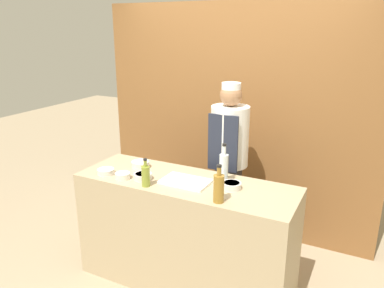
{
  "coord_description": "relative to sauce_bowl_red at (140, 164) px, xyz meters",
  "views": [
    {
      "loc": [
        1.32,
        -2.48,
        2.15
      ],
      "look_at": [
        0.0,
        0.12,
        1.24
      ],
      "focal_mm": 35.0,
      "sensor_mm": 36.0,
      "label": 1
    }
  ],
  "objects": [
    {
      "name": "bottle_vinegar",
      "position": [
        0.89,
        -0.32,
        0.08
      ],
      "size": [
        0.08,
        0.08,
        0.28
      ],
      "color": "olive",
      "rests_on": "counter"
    },
    {
      "name": "sauce_bowl_green",
      "position": [
        -0.18,
        -0.26,
        -0.01
      ],
      "size": [
        0.14,
        0.14,
        0.05
      ],
      "color": "silver",
      "rests_on": "counter"
    },
    {
      "name": "sauce_bowl_red",
      "position": [
        0.0,
        0.0,
        0.0
      ],
      "size": [
        0.16,
        0.16,
        0.06
      ],
      "color": "silver",
      "rests_on": "counter"
    },
    {
      "name": "cutting_board",
      "position": [
        0.52,
        -0.12,
        -0.02
      ],
      "size": [
        0.38,
        0.25,
        0.02
      ],
      "color": "white",
      "rests_on": "counter"
    },
    {
      "name": "counter",
      "position": [
        0.5,
        -0.09,
        -0.51
      ],
      "size": [
        1.83,
        0.62,
        0.96
      ],
      "color": "tan",
      "rests_on": "ground_plane"
    },
    {
      "name": "bottle_oil",
      "position": [
        0.27,
        -0.32,
        0.06
      ],
      "size": [
        0.07,
        0.07,
        0.23
      ],
      "color": "olive",
      "rests_on": "counter"
    },
    {
      "name": "ground_plane",
      "position": [
        0.5,
        -0.09,
        -0.99
      ],
      "size": [
        14.0,
        14.0,
        0.0
      ],
      "primitive_type": "plane",
      "color": "tan"
    },
    {
      "name": "sauce_bowl_purple",
      "position": [
        0.17,
        -0.21,
        -0.0
      ],
      "size": [
        0.15,
        0.15,
        0.05
      ],
      "color": "silver",
      "rests_on": "counter"
    },
    {
      "name": "sauce_bowl_white",
      "position": [
        0.89,
        -0.06,
        -0.0
      ],
      "size": [
        0.15,
        0.15,
        0.05
      ],
      "color": "silver",
      "rests_on": "counter"
    },
    {
      "name": "sauce_bowl_yellow",
      "position": [
        0.01,
        -0.28,
        -0.0
      ],
      "size": [
        0.13,
        0.13,
        0.05
      ],
      "color": "silver",
      "rests_on": "counter"
    },
    {
      "name": "bottle_clear",
      "position": [
        0.78,
        0.02,
        0.1
      ],
      "size": [
        0.07,
        0.07,
        0.33
      ],
      "color": "silver",
      "rests_on": "counter"
    },
    {
      "name": "chef_center",
      "position": [
        0.64,
        0.5,
        -0.07
      ],
      "size": [
        0.35,
        0.35,
        1.69
      ],
      "color": "#28282D",
      "rests_on": "ground_plane"
    },
    {
      "name": "cabinet_wall",
      "position": [
        0.5,
        1.07,
        0.21
      ],
      "size": [
        2.96,
        0.18,
        2.4
      ],
      "color": "brown",
      "rests_on": "ground_plane"
    }
  ]
}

